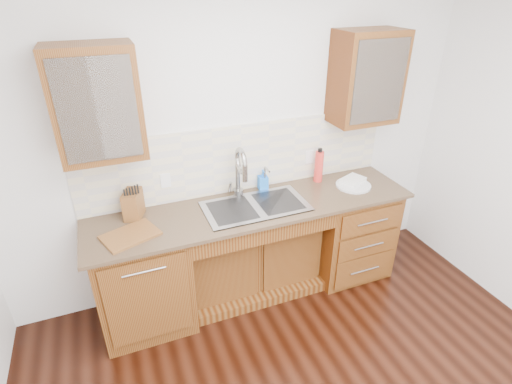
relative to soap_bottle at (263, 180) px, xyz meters
name	(u,v)px	position (x,y,z in m)	size (l,w,h in m)	color
wall_back	(239,140)	(-0.17, 0.12, 0.35)	(4.00, 0.10, 2.70)	white
base_cabinet_left	(144,278)	(-1.12, -0.24, -0.56)	(0.70, 0.62, 0.88)	#593014
base_cabinet_center	(251,254)	(-0.17, -0.15, -0.65)	(1.20, 0.44, 0.70)	#593014
base_cabinet_right	(347,229)	(0.78, -0.24, -0.56)	(0.70, 0.62, 0.88)	#593014
countertop	(255,207)	(-0.17, -0.25, -0.10)	(2.70, 0.65, 0.03)	#84705B
backsplash	(241,158)	(-0.17, 0.06, 0.21)	(2.70, 0.02, 0.59)	beige
sink	(256,216)	(-0.17, -0.27, -0.17)	(0.84, 0.46, 0.19)	#9E9EA5
faucet	(238,174)	(-0.24, -0.04, 0.11)	(0.04, 0.04, 0.40)	#999993
filter_tap	(265,178)	(0.01, -0.03, 0.03)	(0.02, 0.02, 0.24)	#999993
upper_cabinet_left	(97,104)	(-1.22, -0.10, 0.83)	(0.55, 0.34, 0.75)	#593014
upper_cabinet_right	(366,78)	(0.88, -0.10, 0.83)	(0.55, 0.34, 0.75)	#593014
outlet_left	(166,180)	(-0.82, 0.05, 0.12)	(0.08, 0.01, 0.12)	white
outlet_right	(309,157)	(0.48, 0.05, 0.12)	(0.08, 0.01, 0.12)	white
soap_bottle	(263,180)	(0.00, 0.00, 0.00)	(0.08, 0.08, 0.18)	#1E77EE
water_bottle	(319,167)	(0.53, -0.04, 0.05)	(0.08, 0.08, 0.29)	red
plate	(353,185)	(0.77, -0.25, -0.08)	(0.31, 0.31, 0.02)	silver
dish_towel	(353,180)	(0.80, -0.20, -0.06)	(0.21, 0.15, 0.03)	white
knife_block	(133,204)	(-1.10, -0.06, 0.02)	(0.12, 0.19, 0.22)	brown
cutting_board	(130,235)	(-1.17, -0.33, -0.08)	(0.38, 0.26, 0.02)	#98673A
cup_left_a	(91,112)	(-1.27, -0.10, 0.77)	(0.12, 0.12, 0.10)	white
cup_left_b	(112,109)	(-1.14, -0.10, 0.78)	(0.11, 0.11, 0.10)	white
cup_right_a	(360,84)	(0.82, -0.10, 0.78)	(0.13, 0.13, 0.10)	white
cup_right_b	(378,82)	(1.00, -0.10, 0.78)	(0.11, 0.11, 0.10)	white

